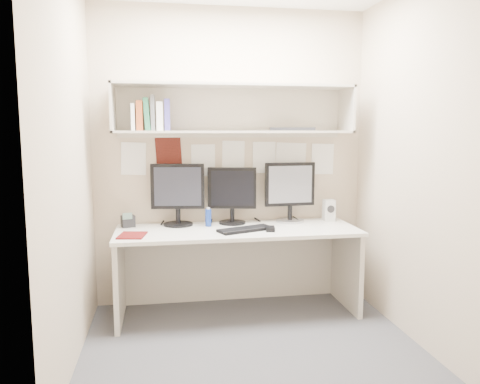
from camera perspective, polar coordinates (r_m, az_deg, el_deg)
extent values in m
cube|color=#434348|center=(3.54, 1.46, -18.31)|extent=(2.40, 2.00, 0.01)
cube|color=#BCA990|center=(4.18, -1.09, 4.21)|extent=(2.40, 0.02, 2.60)
cube|color=#BCA990|center=(2.22, 6.48, 1.24)|extent=(2.40, 0.02, 2.60)
cube|color=#BCA990|center=(3.19, -20.16, 2.72)|extent=(0.02, 2.00, 2.60)
cube|color=#BCA990|center=(3.62, 20.56, 3.22)|extent=(0.02, 2.00, 2.60)
cube|color=silver|center=(3.90, -0.30, -4.70)|extent=(2.00, 0.70, 0.03)
cube|color=beige|center=(4.31, -1.00, -8.53)|extent=(1.96, 0.02, 0.70)
cube|color=beige|center=(3.98, -0.69, 7.36)|extent=(2.00, 0.38, 0.02)
cube|color=beige|center=(3.99, -0.70, 12.82)|extent=(2.00, 0.38, 0.02)
cube|color=beige|center=(4.16, -1.08, 9.98)|extent=(2.00, 0.02, 0.40)
cube|color=beige|center=(3.95, -15.24, 9.85)|extent=(0.02, 0.38, 0.40)
cube|color=beige|center=(4.25, 12.82, 9.75)|extent=(0.02, 0.38, 0.40)
cylinder|color=black|center=(4.07, -7.54, -3.92)|extent=(0.25, 0.25, 0.02)
cylinder|color=black|center=(4.05, -7.55, -2.93)|extent=(0.04, 0.04, 0.13)
cube|color=black|center=(4.03, -7.62, 0.69)|extent=(0.46, 0.10, 0.39)
cube|color=black|center=(4.01, -7.61, 0.65)|extent=(0.40, 0.06, 0.33)
cylinder|color=black|center=(4.11, -0.95, -3.75)|extent=(0.23, 0.23, 0.02)
cylinder|color=black|center=(4.10, -0.95, -2.83)|extent=(0.04, 0.04, 0.12)
cube|color=black|center=(4.07, -0.98, 0.49)|extent=(0.42, 0.12, 0.36)
cube|color=black|center=(4.05, -0.94, 0.45)|extent=(0.36, 0.08, 0.31)
cylinder|color=#A5A5AA|center=(4.22, 6.08, -3.49)|extent=(0.25, 0.25, 0.02)
cylinder|color=black|center=(4.20, 6.10, -2.53)|extent=(0.04, 0.04, 0.12)
cube|color=black|center=(4.18, 6.10, 0.95)|extent=(0.46, 0.06, 0.39)
cube|color=#A1A0A5|center=(4.16, 6.18, 0.92)|extent=(0.40, 0.03, 0.33)
cube|color=black|center=(3.82, 0.69, -4.58)|extent=(0.49, 0.32, 0.02)
cube|color=black|center=(3.82, 3.70, -4.50)|extent=(0.09, 0.12, 0.03)
cube|color=#B9B9B4|center=(4.30, 10.78, -2.20)|extent=(0.10, 0.10, 0.19)
cylinder|color=black|center=(4.25, 11.02, -2.06)|extent=(0.07, 0.01, 0.07)
cylinder|color=navy|center=(3.99, -3.88, -3.15)|extent=(0.05, 0.05, 0.15)
cylinder|color=white|center=(3.97, -3.90, -2.03)|extent=(0.03, 0.03, 0.02)
cube|color=#560E0E|center=(3.72, -13.01, -5.17)|extent=(0.23, 0.27, 0.01)
cube|color=black|center=(4.07, -13.50, -3.49)|extent=(0.13, 0.12, 0.10)
cube|color=#4C6659|center=(4.01, -13.57, -2.88)|extent=(0.08, 0.03, 0.05)
cube|color=white|center=(3.92, -12.87, 8.88)|extent=(0.03, 0.17, 0.21)
cube|color=#A0441D|center=(3.92, -12.12, 9.07)|extent=(0.05, 0.17, 0.24)
cube|color=#206140|center=(3.91, -11.28, 9.26)|extent=(0.04, 0.17, 0.26)
cube|color=#55575A|center=(3.91, -10.57, 9.45)|extent=(0.03, 0.17, 0.28)
cube|color=white|center=(3.91, -9.77, 9.07)|extent=(0.05, 0.17, 0.23)
cube|color=#413990|center=(3.91, -8.88, 9.26)|extent=(0.04, 0.17, 0.25)
cube|color=black|center=(4.07, 6.37, 7.65)|extent=(0.40, 0.21, 0.03)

